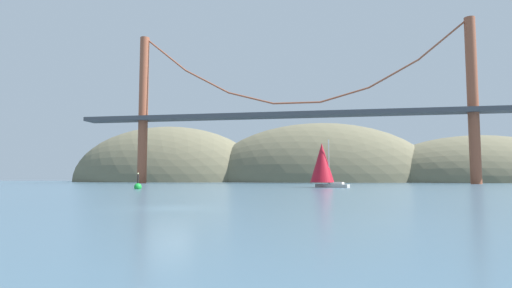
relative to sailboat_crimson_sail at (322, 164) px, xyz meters
The scene contains 7 objects.
ground_plane 51.01m from the sailboat_crimson_sail, 98.63° to the right, with size 360.00×360.00×0.00m, color #426075.
headland_left 105.44m from the sailboat_crimson_sail, 126.47° to the left, with size 78.40×44.00×44.10m, color #6B664C.
headland_right 99.69m from the sailboat_crimson_sail, 58.28° to the left, with size 73.07×44.00×33.09m, color #6B664C.
headland_center 84.86m from the sailboat_crimson_sail, 91.78° to the left, with size 85.83×44.00×44.22m, color #6B664C.
suspension_bridge 48.41m from the sailboat_crimson_sail, 99.68° to the left, with size 129.56×6.00×45.06m.
sailboat_crimson_sail is the anchor object (origin of this frame).
channel_buoy 30.83m from the sailboat_crimson_sail, 150.49° to the right, with size 1.10×1.10×2.64m.
Camera 1 is at (8.60, -21.82, 1.68)m, focal length 28.99 mm.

